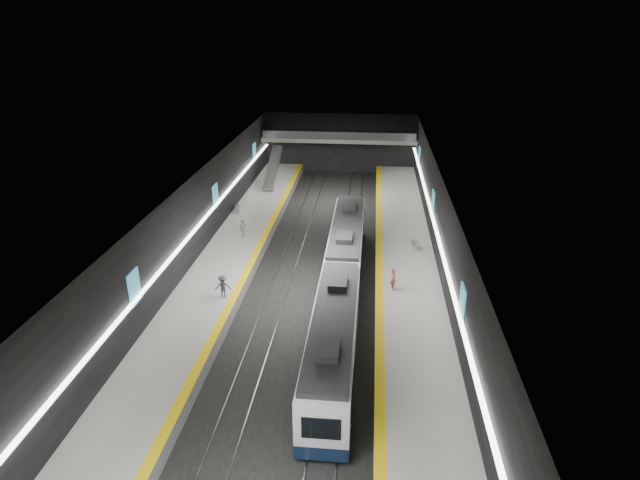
# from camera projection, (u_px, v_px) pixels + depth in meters

# --- Properties ---
(ground) EXTENTS (70.00, 70.00, 0.00)m
(ground) POSITION_uv_depth(u_px,v_px,m) (310.00, 296.00, 41.09)
(ground) COLOR black
(ground) RESTS_ON ground
(ceiling) EXTENTS (20.00, 70.00, 0.04)m
(ceiling) POSITION_uv_depth(u_px,v_px,m) (309.00, 198.00, 37.96)
(ceiling) COLOR beige
(ceiling) RESTS_ON wall_left
(wall_left) EXTENTS (0.04, 70.00, 8.00)m
(wall_left) POSITION_uv_depth(u_px,v_px,m) (178.00, 244.00, 40.44)
(wall_left) COLOR black
(wall_left) RESTS_ON ground
(wall_right) EXTENTS (0.04, 70.00, 8.00)m
(wall_right) POSITION_uv_depth(u_px,v_px,m) (446.00, 255.00, 38.61)
(wall_right) COLOR black
(wall_right) RESTS_ON ground
(wall_back) EXTENTS (20.00, 0.04, 8.00)m
(wall_back) POSITION_uv_depth(u_px,v_px,m) (340.00, 144.00, 71.58)
(wall_back) COLOR black
(wall_back) RESTS_ON ground
(platform_left) EXTENTS (5.00, 70.00, 1.00)m
(platform_left) POSITION_uv_depth(u_px,v_px,m) (214.00, 286.00, 41.58)
(platform_left) COLOR slate
(platform_left) RESTS_ON ground
(tile_surface_left) EXTENTS (5.00, 70.00, 0.02)m
(tile_surface_left) POSITION_uv_depth(u_px,v_px,m) (214.00, 280.00, 41.38)
(tile_surface_left) COLOR #999995
(tile_surface_left) RESTS_ON platform_left
(tactile_strip_left) EXTENTS (0.60, 70.00, 0.02)m
(tactile_strip_left) POSITION_uv_depth(u_px,v_px,m) (241.00, 282.00, 41.17)
(tactile_strip_left) COLOR yellow
(tactile_strip_left) RESTS_ON platform_left
(platform_right) EXTENTS (5.00, 70.00, 1.00)m
(platform_right) POSITION_uv_depth(u_px,v_px,m) (408.00, 295.00, 40.21)
(platform_right) COLOR slate
(platform_right) RESTS_ON ground
(tile_surface_right) EXTENTS (5.00, 70.00, 0.02)m
(tile_surface_right) POSITION_uv_depth(u_px,v_px,m) (409.00, 289.00, 40.01)
(tile_surface_right) COLOR #999995
(tile_surface_right) RESTS_ON platform_right
(tactile_strip_right) EXTENTS (0.60, 70.00, 0.02)m
(tactile_strip_right) POSITION_uv_depth(u_px,v_px,m) (379.00, 288.00, 40.21)
(tactile_strip_right) COLOR yellow
(tactile_strip_right) RESTS_ON platform_right
(rails) EXTENTS (6.52, 70.00, 0.12)m
(rails) POSITION_uv_depth(u_px,v_px,m) (310.00, 296.00, 41.07)
(rails) COLOR gray
(rails) RESTS_ON ground
(train) EXTENTS (2.69, 30.04, 3.60)m
(train) POSITION_uv_depth(u_px,v_px,m) (341.00, 282.00, 38.54)
(train) COLOR #0E1C34
(train) RESTS_ON ground
(ad_posters) EXTENTS (19.94, 53.50, 2.20)m
(ad_posters) POSITION_uv_depth(u_px,v_px,m) (311.00, 238.00, 40.25)
(ad_posters) COLOR #42A0C6
(ad_posters) RESTS_ON wall_left
(cove_light_left) EXTENTS (0.25, 68.60, 0.12)m
(cove_light_left) POSITION_uv_depth(u_px,v_px,m) (181.00, 246.00, 40.50)
(cove_light_left) COLOR white
(cove_light_left) RESTS_ON wall_left
(cove_light_right) EXTENTS (0.25, 68.60, 0.12)m
(cove_light_right) POSITION_uv_depth(u_px,v_px,m) (443.00, 257.00, 38.71)
(cove_light_right) COLOR white
(cove_light_right) RESTS_ON wall_right
(mezzanine_bridge) EXTENTS (20.00, 3.00, 1.50)m
(mezzanine_bridge) POSITION_uv_depth(u_px,v_px,m) (339.00, 139.00, 69.28)
(mezzanine_bridge) COLOR gray
(mezzanine_bridge) RESTS_ON wall_left
(escalator) EXTENTS (1.20, 7.50, 3.92)m
(escalator) POSITION_uv_depth(u_px,v_px,m) (273.00, 168.00, 64.45)
(escalator) COLOR #99999E
(escalator) RESTS_ON platform_left
(bench_left_far) EXTENTS (0.87, 1.92, 0.45)m
(bench_left_far) POSITION_uv_depth(u_px,v_px,m) (237.00, 209.00, 55.81)
(bench_left_far) COLOR #99999E
(bench_left_far) RESTS_ON platform_left
(bench_right_far) EXTENTS (0.87, 1.78, 0.42)m
(bench_right_far) POSITION_uv_depth(u_px,v_px,m) (416.00, 245.00, 47.17)
(bench_right_far) COLOR #99999E
(bench_right_far) RESTS_ON platform_right
(passenger_right_a) EXTENTS (0.53, 0.69, 1.68)m
(passenger_right_a) POSITION_uv_depth(u_px,v_px,m) (393.00, 279.00, 39.74)
(passenger_right_a) COLOR #B75644
(passenger_right_a) RESTS_ON platform_right
(passenger_left_a) EXTENTS (0.71, 1.12, 1.77)m
(passenger_left_a) POSITION_uv_depth(u_px,v_px,m) (243.00, 228.00, 49.03)
(passenger_left_a) COLOR silver
(passenger_left_a) RESTS_ON platform_left
(passenger_left_b) EXTENTS (1.23, 0.88, 1.72)m
(passenger_left_b) POSITION_uv_depth(u_px,v_px,m) (223.00, 287.00, 38.65)
(passenger_left_b) COLOR #45444D
(passenger_left_b) RESTS_ON platform_left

